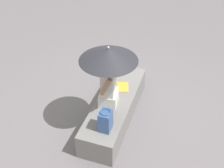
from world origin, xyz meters
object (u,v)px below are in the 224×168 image
handbag_black (106,121)px  magazine (123,87)px  parasol (108,54)px  person_seated (108,84)px

handbag_black → magazine: (-1.03, -0.05, -0.16)m
parasol → magazine: parasol is taller
parasol → person_seated: bearing=-158.4°
person_seated → parasol: size_ratio=0.81×
person_seated → handbag_black: size_ratio=2.58×
handbag_black → parasol: bearing=-166.6°
handbag_black → magazine: size_ratio=1.25×
magazine → handbag_black: bearing=-14.5°
person_seated → handbag_black: person_seated is taller
person_seated → magazine: size_ratio=3.21×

